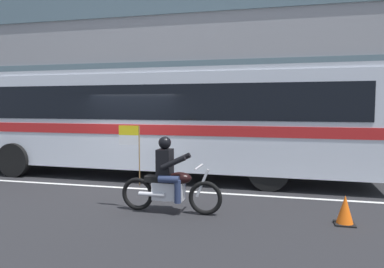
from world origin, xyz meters
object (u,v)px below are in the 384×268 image
motorcycle_with_rider (169,180)px  fire_hydrant (273,151)px  traffic_cone (345,211)px  transit_bus (152,115)px

motorcycle_with_rider → fire_hydrant: size_ratio=2.93×
motorcycle_with_rider → traffic_cone: (3.37, 0.04, -0.41)m
fire_hydrant → traffic_cone: (1.51, -6.58, -0.26)m
motorcycle_with_rider → traffic_cone: size_ratio=3.99×
motorcycle_with_rider → fire_hydrant: (1.86, 6.62, -0.15)m
motorcycle_with_rider → traffic_cone: bearing=0.7°
motorcycle_with_rider → fire_hydrant: bearing=74.3°
transit_bus → motorcycle_with_rider: transit_bus is taller
motorcycle_with_rider → fire_hydrant: 6.88m
fire_hydrant → traffic_cone: size_ratio=1.36×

